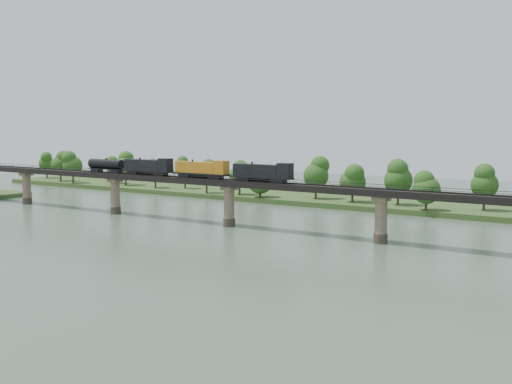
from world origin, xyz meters
The scene contains 6 objects.
ground centered at (0.00, 0.00, 0.00)m, with size 400.00×400.00×0.00m, color #3D4D3E.
far_bank centered at (0.00, 85.00, 0.80)m, with size 300.00×24.00×1.60m, color #2D481D.
bridge centered at (0.00, 30.00, 5.46)m, with size 236.00×30.00×11.50m.
bridge_superstructure centered at (0.00, 30.00, 11.79)m, with size 220.00×4.90×0.75m.
far_treeline centered at (-8.21, 80.52, 8.83)m, with size 289.06×17.54×13.60m.
freight_train centered at (-15.00, 30.00, 13.73)m, with size 67.86×2.64×4.67m.
Camera 1 is at (93.93, -95.16, 24.84)m, focal length 45.00 mm.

